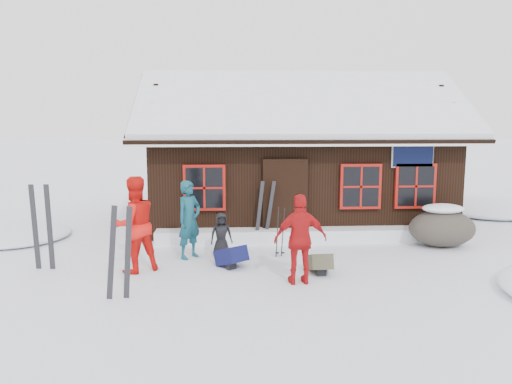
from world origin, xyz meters
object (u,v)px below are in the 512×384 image
skier_crouched (221,235)px  boulder (442,227)px  ski_poles (280,233)px  backpack_olive (320,266)px  skier_teal (189,220)px  skier_orange_right (301,239)px  skier_orange_left (134,224)px  ski_pair_left (120,254)px  backpack_blue (231,259)px

skier_crouched → boulder: size_ratio=0.63×
ski_poles → backpack_olive: (0.66, -1.27, -0.38)m
skier_crouched → ski_poles: (1.30, -0.02, 0.04)m
skier_teal → skier_orange_right: size_ratio=1.02×
skier_teal → boulder: bearing=-41.5°
skier_teal → boulder: 6.01m
skier_teal → boulder: skier_teal is taller
skier_crouched → skier_orange_left: bearing=-161.4°
boulder → ski_pair_left: 7.61m
skier_teal → backpack_olive: size_ratio=3.06×
skier_crouched → ski_poles: 1.30m
backpack_olive → boulder: bearing=28.1°
skier_orange_right → ski_pair_left: 3.22m
boulder → ski_pair_left: size_ratio=0.95×
backpack_blue → backpack_olive: (1.75, -0.53, -0.01)m
skier_crouched → backpack_blue: (0.21, -0.76, -0.34)m
skier_crouched → backpack_olive: (1.96, -1.29, -0.35)m
skier_teal → skier_orange_right: (2.18, -1.83, -0.01)m
ski_poles → ski_pair_left: bearing=-140.7°
ski_pair_left → skier_crouched: bearing=61.5°
boulder → backpack_olive: 3.84m
skier_crouched → ski_pair_left: bearing=-134.6°
skier_teal → skier_crouched: (0.69, 0.03, -0.36)m
backpack_blue → skier_orange_left: bearing=147.4°
skier_orange_left → skier_teal: bearing=-170.3°
skier_orange_right → backpack_olive: 1.01m
ski_poles → backpack_olive: size_ratio=2.05×
backpack_olive → skier_crouched: bearing=144.3°
boulder → skier_crouched: bearing=-173.0°
skier_orange_left → skier_orange_right: size_ratio=1.14×
ski_pair_left → backpack_olive: ski_pair_left is taller
skier_crouched → ski_poles: ski_poles is taller
skier_orange_left → backpack_olive: size_ratio=3.44×
skier_orange_left → ski_pair_left: size_ratio=1.16×
skier_orange_left → skier_crouched: 2.00m
ski_pair_left → ski_poles: bearing=45.1°
backpack_blue → boulder: bearing=-22.5°
ski_pair_left → skier_orange_right: bearing=16.6°
ski_pair_left → backpack_blue: (1.89, 1.70, -0.62)m
ski_poles → backpack_blue: size_ratio=1.94×
ski_pair_left → backpack_blue: size_ratio=2.81×
backpack_blue → ski_pair_left: bearing=-176.1°
skier_orange_left → skier_crouched: skier_orange_left is taller
boulder → ski_pair_left: bearing=-155.9°
skier_crouched → backpack_olive: size_ratio=1.78×
skier_teal → backpack_blue: bearing=-86.8°
boulder → backpack_blue: 5.25m
ski_poles → boulder: bearing=9.6°
backpack_olive → skier_orange_left: bearing=172.3°
skier_teal → skier_orange_left: 1.37m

